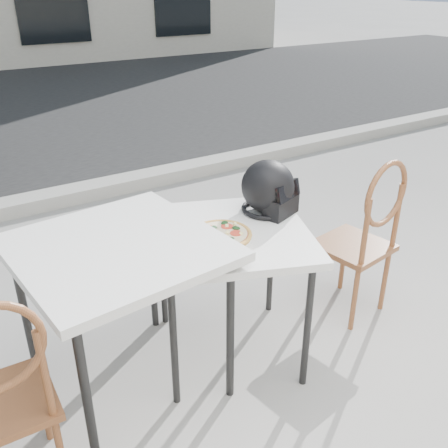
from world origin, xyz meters
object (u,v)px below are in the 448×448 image
plate (221,238)px  cafe_chair_main (366,231)px  cafe_table_side (119,259)px  cafe_table_main (229,243)px  helmet (269,190)px  cafe_chair_side (0,391)px  pizza (221,234)px

plate → cafe_chair_main: 0.94m
plate → cafe_table_side: (-0.47, 0.10, -0.01)m
cafe_chair_main → cafe_table_main: bearing=-17.4°
cafe_chair_main → cafe_table_side: 1.41m
plate → cafe_table_side: 0.48m
helmet → cafe_chair_side: bearing=174.4°
plate → helmet: helmet is taller
cafe_table_side → cafe_chair_side: 0.70m
cafe_chair_main → cafe_chair_side: (-1.98, -0.15, -0.02)m
pizza → plate: bearing=-83.1°
pizza → helmet: 0.42m
plate → pizza: (-0.00, 0.00, 0.02)m
cafe_table_side → plate: bearing=-11.5°
plate → cafe_chair_side: (-1.06, -0.22, -0.21)m
cafe_table_main → cafe_chair_main: bearing=-8.8°
plate → cafe_chair_side: size_ratio=0.37×
pizza → cafe_chair_side: 1.11m
plate → pizza: bearing=96.9°
cafe_table_main → cafe_table_side: (-0.55, 0.04, 0.07)m
pizza → helmet: size_ratio=1.09×
pizza → helmet: bearing=19.6°
cafe_table_main → plate: size_ratio=2.86×
plate → helmet: (0.38, 0.14, 0.11)m
cafe_chair_main → cafe_table_side: cafe_chair_main is taller
pizza → cafe_chair_side: cafe_chair_side is taller
cafe_chair_side → helmet: bearing=-164.6°
cafe_table_side → cafe_table_main: bearing=-3.7°
helmet → cafe_chair_main: bearing=-40.4°
cafe_table_side → pizza: bearing=-11.5°
pizza → cafe_chair_main: 0.95m
cafe_table_side → cafe_chair_side: size_ratio=0.97×
cafe_table_main → cafe_table_side: cafe_table_side is taller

